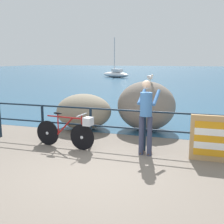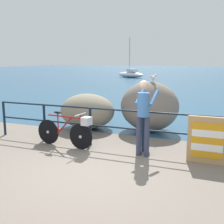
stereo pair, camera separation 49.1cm
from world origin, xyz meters
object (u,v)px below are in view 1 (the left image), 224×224
Objects in this scene: seagull at (150,77)px; sailboat at (116,74)px; breakwater_boulder_main at (146,106)px; folded_deckchair_stack at (209,138)px; bicycle at (69,131)px; breakwater_boulder_left at (84,111)px; person_at_railing at (146,114)px.

seagull is 0.06× the size of sailboat.
folded_deckchair_stack is at bearing -51.61° from breakwater_boulder_main.
seagull reaches higher than bicycle.
folded_deckchair_stack is 3.58× the size of seagull.
person_at_railing is at bearing -38.89° from breakwater_boulder_left.
breakwater_boulder_left is (-3.85, 1.93, 0.05)m from folded_deckchair_stack.
folded_deckchair_stack is at bearing 7.62° from bicycle.
breakwater_boulder_left is 2.40m from seagull.
folded_deckchair_stack is 0.57× the size of breakwater_boulder_left.
breakwater_boulder_main reaches higher than folded_deckchair_stack.
person_at_railing is 3.14m from breakwater_boulder_left.
sailboat reaches higher than breakwater_boulder_main.
seagull is (-1.77, 2.33, 1.18)m from folded_deckchair_stack.
breakwater_boulder_main is (-0.45, 2.39, -0.21)m from person_at_railing.
bicycle is 2.91m from breakwater_boulder_main.
folded_deckchair_stack reaches higher than bicycle.
sailboat is at bearing 108.95° from breakwater_boulder_main.
seagull is (1.60, 2.44, 1.24)m from bicycle.
folded_deckchair_stack is at bearing -83.94° from person_at_railing.
bicycle is 5.83× the size of seagull.
sailboat reaches higher than bicycle.
sailboat reaches higher than person_at_railing.
bicycle is at bearing -79.17° from seagull.
breakwater_boulder_main is at bearing 128.39° from folded_deckchair_stack.
bicycle is 1.63× the size of folded_deckchair_stack.
bicycle is 0.95× the size of person_at_railing.
seagull is (-0.34, 2.35, 0.71)m from person_at_railing.
folded_deckchair_stack is 0.21× the size of sailboat.
breakwater_boulder_main reaches higher than bicycle.
folded_deckchair_stack is (1.43, 0.02, -0.47)m from person_at_railing.
breakwater_boulder_left reaches higher than bicycle.
seagull is (0.10, -0.04, 0.92)m from breakwater_boulder_main.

